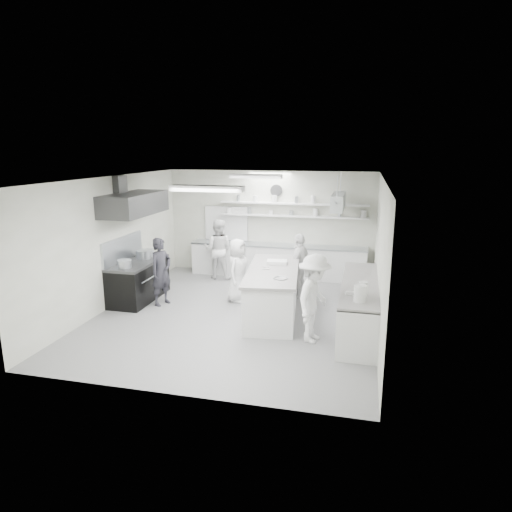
% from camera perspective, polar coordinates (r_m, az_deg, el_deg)
% --- Properties ---
extents(floor, '(6.00, 7.00, 0.02)m').
position_cam_1_polar(floor, '(10.18, -2.40, -7.37)').
color(floor, gray).
rests_on(floor, ground).
extents(ceiling, '(6.00, 7.00, 0.02)m').
position_cam_1_polar(ceiling, '(9.53, -2.58, 9.86)').
color(ceiling, white).
rests_on(ceiling, wall_back).
extents(wall_back, '(6.00, 0.04, 3.00)m').
position_cam_1_polar(wall_back, '(13.08, 1.73, 4.19)').
color(wall_back, silver).
rests_on(wall_back, floor).
extents(wall_front, '(6.00, 0.04, 3.00)m').
position_cam_1_polar(wall_front, '(6.57, -10.91, -5.49)').
color(wall_front, silver).
rests_on(wall_front, floor).
extents(wall_left, '(0.04, 7.00, 3.00)m').
position_cam_1_polar(wall_left, '(10.94, -17.78, 1.71)').
color(wall_left, silver).
rests_on(wall_left, floor).
extents(wall_right, '(0.04, 7.00, 3.00)m').
position_cam_1_polar(wall_right, '(9.39, 15.41, 0.00)').
color(wall_right, silver).
rests_on(wall_right, floor).
extents(stove, '(0.80, 1.80, 0.90)m').
position_cam_1_polar(stove, '(11.33, -14.63, -3.17)').
color(stove, black).
rests_on(stove, floor).
extents(exhaust_hood, '(0.85, 2.00, 0.50)m').
position_cam_1_polar(exhaust_hood, '(10.95, -15.22, 6.40)').
color(exhaust_hood, '#39393B').
rests_on(exhaust_hood, wall_left).
extents(back_counter, '(5.00, 0.60, 0.92)m').
position_cam_1_polar(back_counter, '(12.95, 2.72, -0.62)').
color(back_counter, silver).
rests_on(back_counter, floor).
extents(shelf_lower, '(4.20, 0.26, 0.04)m').
position_cam_1_polar(shelf_lower, '(12.80, 4.70, 5.07)').
color(shelf_lower, silver).
rests_on(shelf_lower, wall_back).
extents(shelf_upper, '(4.20, 0.26, 0.04)m').
position_cam_1_polar(shelf_upper, '(12.75, 4.73, 6.63)').
color(shelf_upper, silver).
rests_on(shelf_upper, wall_back).
extents(pass_through_window, '(1.30, 0.04, 1.00)m').
position_cam_1_polar(pass_through_window, '(13.39, -3.76, 4.16)').
color(pass_through_window, black).
rests_on(pass_through_window, wall_back).
extents(wall_clock, '(0.32, 0.05, 0.32)m').
position_cam_1_polar(wall_clock, '(12.89, 2.60, 8.30)').
color(wall_clock, white).
rests_on(wall_clock, wall_back).
extents(right_counter, '(0.74, 3.30, 0.94)m').
position_cam_1_polar(right_counter, '(9.48, 12.93, -6.22)').
color(right_counter, silver).
rests_on(right_counter, floor).
extents(pot_rack, '(0.30, 1.60, 0.40)m').
position_cam_1_polar(pot_rack, '(11.63, 10.38, 6.79)').
color(pot_rack, '#ACB2BA').
rests_on(pot_rack, ceiling).
extents(light_fixture_front, '(1.30, 0.25, 0.10)m').
position_cam_1_polar(light_fixture_front, '(7.83, -6.24, 8.50)').
color(light_fixture_front, silver).
rests_on(light_fixture_front, ceiling).
extents(light_fixture_rear, '(1.30, 0.25, 0.10)m').
position_cam_1_polar(light_fixture_rear, '(11.27, -0.01, 10.07)').
color(light_fixture_rear, silver).
rests_on(light_fixture_rear, ceiling).
extents(prep_island, '(1.32, 2.80, 0.99)m').
position_cam_1_polar(prep_island, '(9.97, 2.12, -4.71)').
color(prep_island, silver).
rests_on(prep_island, floor).
extents(stove_pot, '(0.36, 0.36, 0.26)m').
position_cam_1_polar(stove_pot, '(11.45, -14.07, 0.10)').
color(stove_pot, '#ACB2BA').
rests_on(stove_pot, stove).
extents(cook_stove, '(0.58, 0.69, 1.60)m').
position_cam_1_polar(cook_stove, '(10.76, -11.91, -1.95)').
color(cook_stove, '#232329').
rests_on(cook_stove, floor).
extents(cook_back, '(0.84, 0.66, 1.69)m').
position_cam_1_polar(cook_back, '(12.71, -4.82, 0.87)').
color(cook_back, white).
rests_on(cook_back, floor).
extents(cook_island_left, '(0.60, 0.82, 1.53)m').
position_cam_1_polar(cook_island_left, '(10.80, -2.35, -1.81)').
color(cook_island_left, white).
rests_on(cook_island_left, floor).
extents(cook_island_right, '(0.64, 1.01, 1.60)m').
position_cam_1_polar(cook_island_right, '(11.13, 5.55, -1.22)').
color(cook_island_right, white).
rests_on(cook_island_right, floor).
extents(cook_right, '(0.88, 1.22, 1.71)m').
position_cam_1_polar(cook_right, '(8.58, 7.37, -5.36)').
color(cook_right, white).
rests_on(cook_right, floor).
extents(bowl_island_a, '(0.36, 0.36, 0.07)m').
position_cam_1_polar(bowl_island_a, '(9.12, 3.13, -2.98)').
color(bowl_island_a, '#ACB2BA').
rests_on(bowl_island_a, prep_island).
extents(bowl_island_b, '(0.25, 0.25, 0.06)m').
position_cam_1_polar(bowl_island_b, '(9.85, 1.29, -1.72)').
color(bowl_island_b, silver).
rests_on(bowl_island_b, prep_island).
extents(bowl_right, '(0.26, 0.26, 0.06)m').
position_cam_1_polar(bowl_right, '(8.55, 11.97, -4.80)').
color(bowl_right, silver).
rests_on(bowl_right, right_counter).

